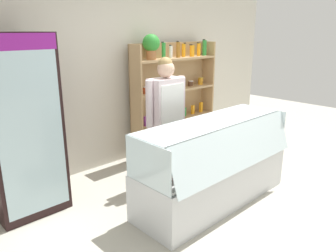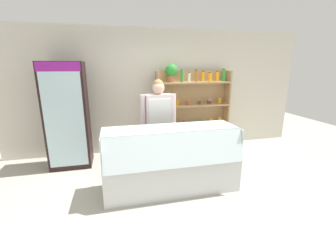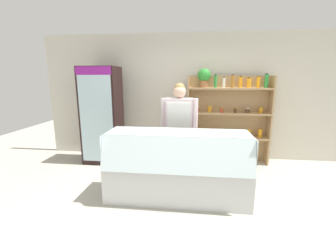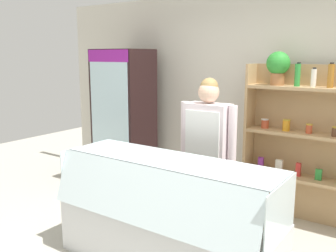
# 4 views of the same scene
# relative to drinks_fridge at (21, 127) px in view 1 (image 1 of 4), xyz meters

# --- Properties ---
(ground_plane) EXTENTS (12.00, 12.00, 0.00)m
(ground_plane) POSITION_rel_drinks_fridge_xyz_m (1.93, -1.45, -1.00)
(ground_plane) COLOR #B7B2A3
(back_wall) EXTENTS (6.80, 0.10, 2.70)m
(back_wall) POSITION_rel_drinks_fridge_xyz_m (1.93, 0.58, 0.35)
(back_wall) COLOR beige
(back_wall) RESTS_ON ground
(drinks_fridge) EXTENTS (0.75, 0.60, 1.99)m
(drinks_fridge) POSITION_rel_drinks_fridge_xyz_m (0.00, 0.00, 0.00)
(drinks_fridge) COLOR black
(drinks_fridge) RESTS_ON ground
(shelving_unit) EXTENTS (1.69, 0.29, 1.95)m
(shelving_unit) POSITION_rel_drinks_fridge_xyz_m (2.56, 0.29, 0.09)
(shelving_unit) COLOR tan
(shelving_unit) RESTS_ON ground
(deli_display_case) EXTENTS (2.07, 0.76, 1.01)m
(deli_display_case) POSITION_rel_drinks_fridge_xyz_m (1.68, -1.34, -0.68)
(deli_display_case) COLOR silver
(deli_display_case) RESTS_ON ground
(shop_clerk) EXTENTS (0.66, 0.25, 1.69)m
(shop_clerk) POSITION_rel_drinks_fridge_xyz_m (1.65, -0.55, 0.01)
(shop_clerk) COLOR #4C4233
(shop_clerk) RESTS_ON ground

